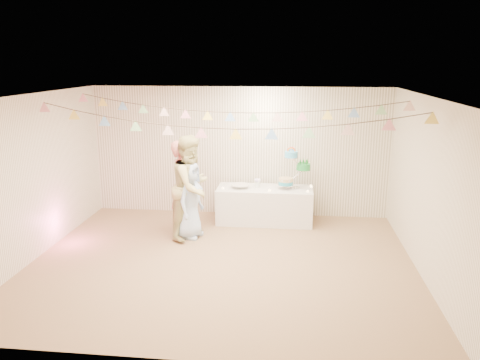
# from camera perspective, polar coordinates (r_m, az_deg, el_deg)

# --- Properties ---
(floor) EXTENTS (6.00, 6.00, 0.00)m
(floor) POSITION_cam_1_polar(r_m,az_deg,el_deg) (7.49, -2.23, -10.04)
(floor) COLOR #826346
(floor) RESTS_ON ground
(ceiling) EXTENTS (6.00, 6.00, 0.00)m
(ceiling) POSITION_cam_1_polar(r_m,az_deg,el_deg) (6.84, -2.44, 10.20)
(ceiling) COLOR silver
(ceiling) RESTS_ON ground
(back_wall) EXTENTS (6.00, 6.00, 0.00)m
(back_wall) POSITION_cam_1_polar(r_m,az_deg,el_deg) (9.47, -0.07, 3.46)
(back_wall) COLOR white
(back_wall) RESTS_ON ground
(front_wall) EXTENTS (6.00, 6.00, 0.00)m
(front_wall) POSITION_cam_1_polar(r_m,az_deg,el_deg) (4.72, -6.89, -8.09)
(front_wall) COLOR white
(front_wall) RESTS_ON ground
(left_wall) EXTENTS (5.00, 5.00, 0.00)m
(left_wall) POSITION_cam_1_polar(r_m,az_deg,el_deg) (8.06, -23.92, 0.25)
(left_wall) COLOR white
(left_wall) RESTS_ON ground
(right_wall) EXTENTS (5.00, 5.00, 0.00)m
(right_wall) POSITION_cam_1_polar(r_m,az_deg,el_deg) (7.25, 21.82, -1.02)
(right_wall) COLOR white
(right_wall) RESTS_ON ground
(table) EXTENTS (1.85, 0.74, 0.69)m
(table) POSITION_cam_1_polar(r_m,az_deg,el_deg) (9.18, 3.03, -3.07)
(table) COLOR silver
(table) RESTS_ON floor
(cake_stand) EXTENTS (0.68, 0.40, 0.75)m
(cake_stand) POSITION_cam_1_polar(r_m,az_deg,el_deg) (9.02, 6.60, 1.67)
(cake_stand) COLOR silver
(cake_stand) RESTS_ON table
(cake_bottom) EXTENTS (0.31, 0.31, 0.15)m
(cake_bottom) POSITION_cam_1_polar(r_m,az_deg,el_deg) (9.03, 5.60, -0.19)
(cake_bottom) COLOR teal
(cake_bottom) RESTS_ON cake_stand
(cake_middle) EXTENTS (0.27, 0.27, 0.22)m
(cake_middle) POSITION_cam_1_polar(r_m,az_deg,el_deg) (9.11, 7.73, 1.63)
(cake_middle) COLOR #1D8937
(cake_middle) RESTS_ON cake_stand
(cake_top_tier) EXTENTS (0.25, 0.25, 0.19)m
(cake_top_tier) POSITION_cam_1_polar(r_m,az_deg,el_deg) (8.93, 6.26, 3.20)
(cake_top_tier) COLOR #47ADE1
(cake_top_tier) RESTS_ON cake_stand
(platter) EXTENTS (0.35, 0.35, 0.02)m
(platter) POSITION_cam_1_polar(r_m,az_deg,el_deg) (9.06, 0.03, -0.57)
(platter) COLOR white
(platter) RESTS_ON table
(posy) EXTENTS (0.15, 0.15, 0.18)m
(posy) POSITION_cam_1_polar(r_m,az_deg,el_deg) (9.10, 2.14, 0.01)
(posy) COLOR white
(posy) RESTS_ON table
(person_adult_a) EXTENTS (0.43, 0.64, 1.71)m
(person_adult_a) POSITION_cam_1_polar(r_m,az_deg,el_deg) (8.61, -6.92, -0.82)
(person_adult_a) COLOR #D0766D
(person_adult_a) RESTS_ON floor
(person_adult_b) EXTENTS (0.97, 1.09, 1.85)m
(person_adult_b) POSITION_cam_1_polar(r_m,az_deg,el_deg) (8.30, -5.93, -0.86)
(person_adult_b) COLOR tan
(person_adult_b) RESTS_ON floor
(person_child) EXTENTS (0.59, 0.77, 1.39)m
(person_child) POSITION_cam_1_polar(r_m,az_deg,el_deg) (8.34, -6.13, -2.43)
(person_child) COLOR #B4D2FF
(person_child) RESTS_ON floor
(bunting_back) EXTENTS (5.60, 1.10, 0.40)m
(bunting_back) POSITION_cam_1_polar(r_m,az_deg,el_deg) (7.95, -1.21, 8.99)
(bunting_back) COLOR pink
(bunting_back) RESTS_ON ceiling
(bunting_front) EXTENTS (5.60, 0.90, 0.36)m
(bunting_front) POSITION_cam_1_polar(r_m,az_deg,el_deg) (6.67, -2.68, 7.68)
(bunting_front) COLOR #72A5E5
(bunting_front) RESTS_ON ceiling
(tealight_0) EXTENTS (0.04, 0.04, 0.03)m
(tealight_0) POSITION_cam_1_polar(r_m,az_deg,el_deg) (9.01, -2.08, -1.00)
(tealight_0) COLOR #FFD88C
(tealight_0) RESTS_ON table
(tealight_1) EXTENTS (0.04, 0.04, 0.03)m
(tealight_1) POSITION_cam_1_polar(r_m,az_deg,el_deg) (9.28, 0.96, -0.54)
(tealight_1) COLOR #FFD88C
(tealight_1) RESTS_ON table
(tealight_2) EXTENTS (0.04, 0.04, 0.03)m
(tealight_2) POSITION_cam_1_polar(r_m,az_deg,el_deg) (8.86, 3.62, -1.28)
(tealight_2) COLOR #FFD88C
(tealight_2) RESTS_ON table
(tealight_3) EXTENTS (0.04, 0.04, 0.03)m
(tealight_3) POSITION_cam_1_polar(r_m,az_deg,el_deg) (9.28, 5.29, -0.60)
(tealight_3) COLOR #FFD88C
(tealight_3) RESTS_ON table
(tealight_4) EXTENTS (0.04, 0.04, 0.03)m
(tealight_4) POSITION_cam_1_polar(r_m,az_deg,el_deg) (8.90, 8.26, -1.34)
(tealight_4) COLOR #FFD88C
(tealight_4) RESTS_ON table
(tealight_5) EXTENTS (0.04, 0.04, 0.03)m
(tealight_5) POSITION_cam_1_polar(r_m,az_deg,el_deg) (9.22, 8.70, -0.80)
(tealight_5) COLOR #FFD88C
(tealight_5) RESTS_ON table
(tealight_6) EXTENTS (0.04, 0.04, 0.03)m
(tealight_6) POSITION_cam_1_polar(r_m,az_deg,el_deg) (9.29, 8.65, -0.69)
(tealight_6) COLOR #FFD88C
(tealight_6) RESTS_ON table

